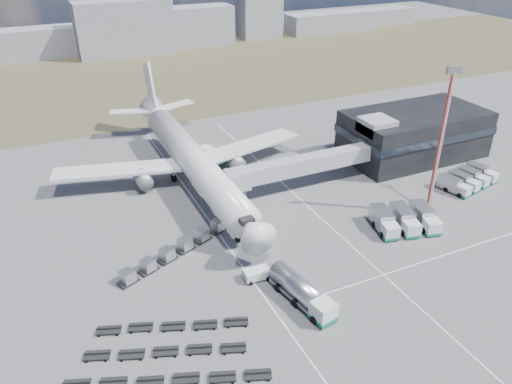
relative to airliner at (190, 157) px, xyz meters
name	(u,v)px	position (x,y,z in m)	size (l,w,h in m)	color
ground	(262,273)	(0.00, -32.38, -5.29)	(420.00, 420.00, 0.00)	#565659
grass_strip	(115,81)	(0.00, 77.62, -5.29)	(420.00, 90.00, 0.01)	#4E462E
lane_markings	(309,246)	(9.77, -29.38, -5.29)	(47.12, 110.00, 0.01)	silver
terminal	(413,133)	(47.77, -8.41, -0.04)	(30.40, 16.40, 11.00)	black
jet_bridge	(292,167)	(15.90, -11.95, -0.24)	(30.30, 3.80, 7.05)	#939399
airliner	(190,157)	(0.00, 0.00, 0.00)	(51.59, 64.53, 17.62)	silver
skyline	(63,36)	(-10.40, 118.51, 2.17)	(315.40, 24.75, 25.68)	gray
fuel_tanker	(302,292)	(2.13, -40.57, -3.47)	(4.79, 11.61, 3.65)	silver
pushback_tug	(256,274)	(-1.31, -33.35, -4.49)	(3.67, 2.06, 1.61)	silver
catering_truck	(211,156)	(6.53, 6.42, -3.78)	(4.69, 6.93, 2.94)	silver
service_trucks_near	(405,220)	(27.00, -31.44, -3.65)	(11.44, 9.69, 3.01)	silver
service_trucks_far	(468,179)	(48.39, -24.40, -3.91)	(12.54, 8.60, 2.55)	silver
uld_row	(194,239)	(-6.79, -21.45, -4.15)	(26.57, 12.99, 1.91)	black
floodlight_mast	(440,145)	(34.07, -29.26, 7.82)	(2.50, 2.02, 26.15)	#AA231B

